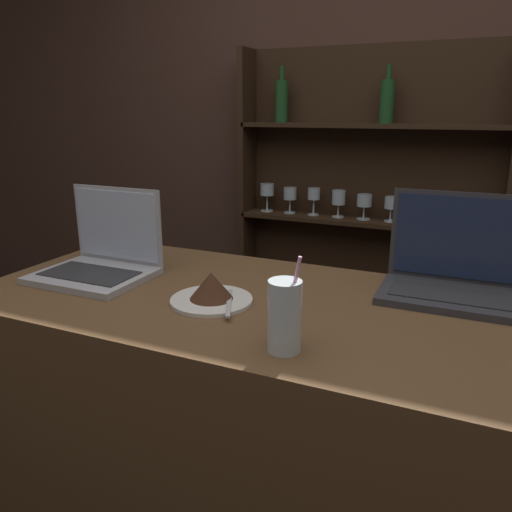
{
  "coord_description": "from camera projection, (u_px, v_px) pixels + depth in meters",
  "views": [
    {
      "loc": [
        0.35,
        -0.72,
        1.48
      ],
      "look_at": [
        -0.13,
        0.37,
        1.13
      ],
      "focal_mm": 35.0,
      "sensor_mm": 36.0,
      "label": 1
    }
  ],
  "objects": [
    {
      "name": "bar_counter",
      "position": [
        296.0,
        487.0,
        1.33
      ],
      "size": [
        1.67,
        0.66,
        1.03
      ],
      "color": "brown",
      "rests_on": "ground_plane"
    },
    {
      "name": "back_wall",
      "position": [
        401.0,
        139.0,
        2.32
      ],
      "size": [
        7.0,
        0.06,
        2.7
      ],
      "color": "#4C3328",
      "rests_on": "ground_plane"
    },
    {
      "name": "back_shelf",
      "position": [
        363.0,
        230.0,
        2.42
      ],
      "size": [
        1.24,
        0.18,
        1.77
      ],
      "color": "#332114",
      "rests_on": "ground_plane"
    },
    {
      "name": "laptop_near",
      "position": [
        102.0,
        257.0,
        1.4
      ],
      "size": [
        0.3,
        0.24,
        0.24
      ],
      "color": "#ADADB2",
      "rests_on": "bar_counter"
    },
    {
      "name": "laptop_far",
      "position": [
        456.0,
        273.0,
        1.24
      ],
      "size": [
        0.35,
        0.21,
        0.25
      ],
      "color": "#333338",
      "rests_on": "bar_counter"
    },
    {
      "name": "cake_plate",
      "position": [
        211.0,
        291.0,
        1.2
      ],
      "size": [
        0.2,
        0.2,
        0.08
      ],
      "color": "silver",
      "rests_on": "bar_counter"
    },
    {
      "name": "water_glass",
      "position": [
        285.0,
        316.0,
        0.95
      ],
      "size": [
        0.07,
        0.07,
        0.19
      ],
      "color": "silver",
      "rests_on": "bar_counter"
    }
  ]
}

